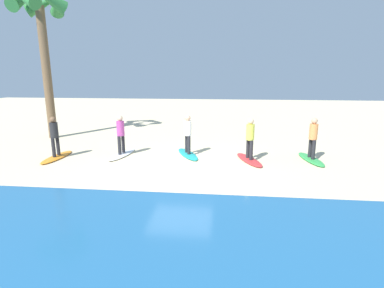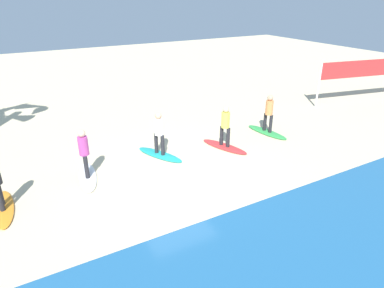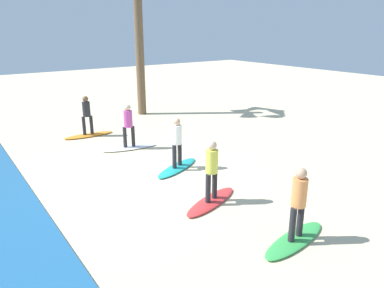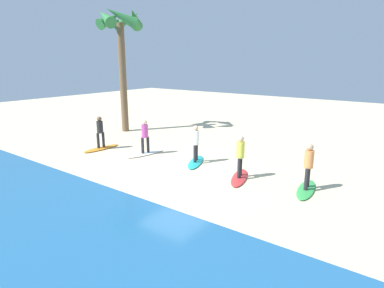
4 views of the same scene
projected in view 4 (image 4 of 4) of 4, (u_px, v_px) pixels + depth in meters
The scene contains 12 objects.
ground_plane at pixel (175, 170), 13.78m from camera, with size 60.00×60.00×0.00m, color beige.
surfboard_green at pixel (306, 189), 11.61m from camera, with size 2.10×0.56×0.09m, color green.
surfer_green at pixel (309, 163), 11.37m from camera, with size 0.32×0.46×1.64m.
surfboard_red at pixel (239, 178), 12.79m from camera, with size 2.10×0.56×0.09m, color red.
surfer_red at pixel (240, 153), 12.54m from camera, with size 0.32×0.44×1.64m.
surfboard_teal at pixel (196, 162), 14.73m from camera, with size 2.10×0.56×0.09m, color teal.
surfer_teal at pixel (196, 141), 14.48m from camera, with size 0.32×0.43×1.64m.
surfboard_white at pixel (146, 153), 16.08m from camera, with size 2.10×0.56×0.09m, color white.
surfer_white at pixel (145, 134), 15.83m from camera, with size 0.32×0.46×1.64m.
surfboard_orange at pixel (101, 148), 17.03m from camera, with size 2.10×0.56×0.09m, color orange.
surfer_orange at pixel (100, 130), 16.78m from camera, with size 0.32×0.46×1.64m.
palm_tree at pixel (121, 32), 19.87m from camera, with size 2.88×3.03×7.68m.
Camera 4 is at (-8.37, 10.04, 4.53)m, focal length 30.45 mm.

